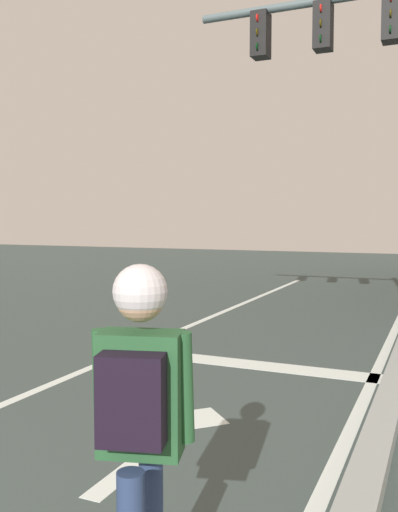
% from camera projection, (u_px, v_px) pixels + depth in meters
% --- Properties ---
extents(lane_line_center, '(0.12, 20.00, 0.01)m').
position_uv_depth(lane_line_center, '(110.00, 359.00, 7.02)').
color(lane_line_center, silver).
rests_on(lane_line_center, ground).
extents(lane_line_curbside, '(0.12, 20.00, 0.01)m').
position_uv_depth(lane_line_curbside, '(368.00, 390.00, 5.75)').
color(lane_line_curbside, silver).
rests_on(lane_line_curbside, ground).
extents(stop_bar, '(3.31, 0.40, 0.01)m').
position_uv_depth(stop_bar, '(246.00, 364.00, 6.80)').
color(stop_bar, silver).
rests_on(stop_bar, ground).
extents(lane_arrow_stem, '(0.16, 1.40, 0.01)m').
position_uv_depth(lane_arrow_stem, '(144.00, 457.00, 4.15)').
color(lane_arrow_stem, silver).
rests_on(lane_arrow_stem, ground).
extents(lane_arrow_head, '(0.71, 0.71, 0.01)m').
position_uv_depth(lane_arrow_head, '(191.00, 419.00, 4.92)').
color(lane_arrow_head, silver).
rests_on(lane_arrow_head, ground).
extents(curb_strip, '(0.24, 24.00, 0.14)m').
position_uv_depth(curb_strip, '(394.00, 387.00, 5.64)').
color(curb_strip, '#969E9C').
rests_on(curb_strip, ground).
extents(skater, '(0.42, 0.59, 1.52)m').
position_uv_depth(skater, '(140.00, 405.00, 2.27)').
color(skater, navy).
rests_on(skater, skateboard).
extents(traffic_signal_mast, '(3.68, 0.34, 5.05)m').
position_uv_depth(traffic_signal_mast, '(378.00, 75.00, 7.39)').
color(traffic_signal_mast, '#526467').
rests_on(traffic_signal_mast, ground).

